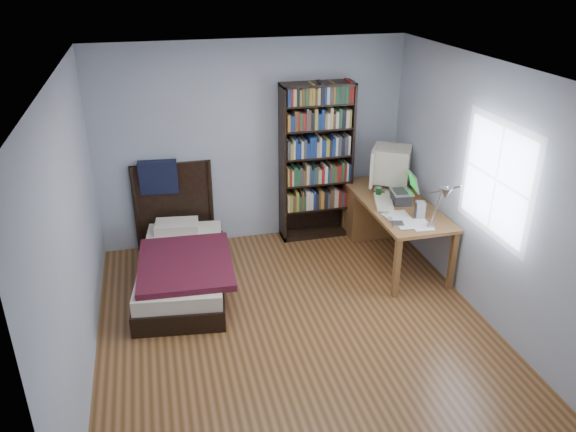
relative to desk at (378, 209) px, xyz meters
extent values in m
plane|color=#523718|center=(-1.50, -1.61, -0.42)|extent=(4.20, 4.20, 0.00)
plane|color=white|center=(-1.50, -1.61, 2.08)|extent=(4.20, 4.20, 0.00)
cube|color=#ADBACB|center=(-1.50, 0.49, 0.83)|extent=(3.80, 0.04, 2.50)
cube|color=#ADBACB|center=(-1.50, -3.71, 0.83)|extent=(3.80, 0.04, 2.50)
cube|color=#ADBACB|center=(-3.40, -1.61, 0.83)|extent=(0.04, 4.20, 2.50)
cube|color=#ADBACB|center=(0.40, -1.61, 0.83)|extent=(0.04, 4.20, 2.50)
cube|color=white|center=(0.38, -1.76, 1.03)|extent=(0.01, 1.14, 1.14)
cube|color=white|center=(0.38, -1.76, 1.03)|extent=(0.01, 1.00, 1.00)
cube|color=brown|center=(0.00, -0.49, 0.29)|extent=(0.75, 1.74, 0.04)
cube|color=brown|center=(-0.32, -1.31, -0.08)|extent=(0.06, 0.06, 0.69)
cube|color=brown|center=(0.32, -1.31, -0.08)|extent=(0.06, 0.06, 0.69)
cube|color=brown|center=(-0.32, 0.33, -0.08)|extent=(0.06, 0.06, 0.69)
cube|color=brown|center=(0.32, 0.33, -0.08)|extent=(0.06, 0.06, 0.69)
cube|color=brown|center=(0.00, 0.16, -0.08)|extent=(0.69, 0.40, 0.68)
cube|color=beige|center=(0.07, -0.06, 0.33)|extent=(0.37, 0.36, 0.03)
cylinder|color=beige|center=(0.07, -0.06, 0.38)|extent=(0.11, 0.11, 0.07)
cube|color=beige|center=(0.10, -0.06, 0.62)|extent=(0.60, 0.59, 0.42)
cube|color=beige|center=(-0.12, -0.06, 0.62)|extent=(0.25, 0.40, 0.44)
cube|color=#4695FF|center=(-0.14, -0.06, 0.62)|extent=(0.18, 0.29, 0.29)
cube|color=#2D2D30|center=(0.04, -0.53, 0.37)|extent=(0.23, 0.26, 0.13)
cube|color=#B0AFB4|center=(0.04, -0.53, 0.45)|extent=(0.26, 0.32, 0.02)
cube|color=#2D2D30|center=(0.02, -0.53, 0.46)|extent=(0.17, 0.25, 0.00)
cube|color=#B0AFB4|center=(0.18, -0.53, 0.56)|extent=(0.11, 0.30, 0.21)
cube|color=#0CBF26|center=(0.16, -0.53, 0.56)|extent=(0.08, 0.24, 0.16)
cube|color=#99999E|center=(0.08, -1.20, 0.33)|extent=(0.06, 0.05, 0.04)
cylinder|color=#99999E|center=(0.08, -1.27, 0.56)|extent=(0.02, 0.15, 0.42)
cylinder|color=#99999E|center=(0.00, -1.50, 0.86)|extent=(0.17, 0.35, 0.21)
cone|color=#99999E|center=(-0.08, -1.67, 0.90)|extent=(0.13, 0.13, 0.11)
cube|color=beige|center=(-0.16, -0.50, 0.33)|extent=(0.33, 0.53, 0.05)
cube|color=gray|center=(0.07, -0.96, 0.40)|extent=(0.11, 0.11, 0.19)
cylinder|color=#083E18|center=(-0.15, -0.30, 0.37)|extent=(0.07, 0.07, 0.12)
ellipsoid|color=silver|center=(-0.01, -0.25, 0.33)|extent=(0.06, 0.10, 0.04)
cube|color=#B0AFB4|center=(-0.25, -0.75, 0.32)|extent=(0.10, 0.11, 0.02)
cube|color=gray|center=(-0.27, -0.94, 0.32)|extent=(0.08, 0.10, 0.02)
cube|color=gray|center=(-0.24, -1.07, 0.32)|extent=(0.14, 0.14, 0.02)
cube|color=black|center=(-1.17, 0.33, 0.57)|extent=(0.03, 0.30, 1.99)
cube|color=black|center=(-0.30, 0.33, 0.57)|extent=(0.03, 0.30, 1.99)
cube|color=black|center=(-0.74, 0.33, 1.55)|extent=(0.90, 0.30, 0.03)
cube|color=black|center=(-0.74, 0.33, -0.39)|extent=(0.90, 0.30, 0.06)
cube|color=black|center=(-0.74, 0.47, 0.57)|extent=(0.90, 0.02, 1.99)
cube|color=olive|center=(-0.74, 0.31, 0.60)|extent=(0.82, 0.22, 1.79)
cube|color=black|center=(-2.52, -0.56, -0.31)|extent=(1.13, 1.91, 0.22)
cube|color=white|center=(-2.52, -0.56, -0.12)|extent=(1.08, 1.84, 0.16)
cube|color=maroon|center=(-2.49, -0.78, -0.01)|extent=(1.03, 1.23, 0.07)
cube|color=white|center=(-2.52, 0.10, 0.01)|extent=(0.53, 0.38, 0.12)
cube|color=black|center=(-2.52, 0.45, 0.13)|extent=(0.96, 0.05, 1.10)
cylinder|color=black|center=(-2.97, 0.43, 0.13)|extent=(0.06, 0.06, 1.10)
cylinder|color=black|center=(-2.07, 0.43, 0.13)|extent=(0.06, 0.06, 1.10)
cube|color=black|center=(-2.67, 0.42, 0.53)|extent=(0.46, 0.20, 0.43)
camera|label=1|loc=(-2.69, -6.02, 2.91)|focal=35.00mm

